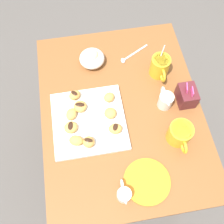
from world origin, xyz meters
name	(u,v)px	position (x,y,z in m)	size (l,w,h in m)	color
ground_plane	(118,157)	(0.00, 0.00, 0.00)	(8.00, 8.00, 0.00)	#514C47
dining_table	(120,124)	(0.00, 0.00, 0.56)	(0.89, 0.68, 0.71)	brown
pastry_plate_square	(89,121)	(0.03, -0.14, 0.72)	(0.30, 0.30, 0.02)	silver
coffee_mug_mustard_left	(160,66)	(-0.16, 0.20, 0.77)	(0.12, 0.08, 0.15)	gold
coffee_mug_mustard_right	(180,134)	(0.16, 0.20, 0.76)	(0.13, 0.09, 0.09)	gold
cream_pitcher_white	(166,100)	(0.01, 0.19, 0.75)	(0.10, 0.06, 0.07)	silver
sugar_caddy	(187,96)	(0.00, 0.28, 0.75)	(0.09, 0.07, 0.11)	#561E23
ice_cream_bowl	(92,58)	(-0.27, -0.09, 0.75)	(0.12, 0.12, 0.09)	silver
chocolate_sauce_pitcher	(124,195)	(0.35, -0.06, 0.74)	(0.09, 0.05, 0.06)	silver
saucer_orange_left	(147,181)	(0.31, 0.04, 0.72)	(0.18, 0.18, 0.01)	orange
loose_spoon_near_saucer	(131,55)	(-0.27, 0.10, 0.72)	(0.09, 0.14, 0.01)	silver
beignet_0	(80,106)	(-0.03, -0.17, 0.74)	(0.05, 0.05, 0.03)	#D19347
chocolate_drizzle_0	(80,104)	(-0.03, -0.17, 0.76)	(0.04, 0.02, 0.01)	black
beignet_1	(71,115)	(0.00, -0.21, 0.74)	(0.04, 0.05, 0.03)	#D19347
beignet_2	(110,113)	(0.02, -0.05, 0.74)	(0.05, 0.05, 0.03)	#D19347
beignet_3	(89,142)	(0.13, -0.16, 0.75)	(0.05, 0.05, 0.04)	#D19347
chocolate_drizzle_3	(88,140)	(0.13, -0.16, 0.77)	(0.03, 0.02, 0.01)	black
beignet_4	(109,97)	(-0.05, -0.04, 0.75)	(0.04, 0.05, 0.03)	#D19347
beignet_5	(115,129)	(0.09, -0.04, 0.75)	(0.04, 0.05, 0.03)	#D19347
chocolate_drizzle_5	(115,127)	(0.09, -0.04, 0.76)	(0.03, 0.02, 0.01)	black
beignet_6	(76,141)	(0.12, -0.20, 0.75)	(0.04, 0.06, 0.03)	#D19347
beignet_7	(71,127)	(0.06, -0.22, 0.74)	(0.05, 0.05, 0.03)	#D19347
chocolate_drizzle_7	(70,126)	(0.06, -0.22, 0.76)	(0.04, 0.02, 0.01)	black
beignet_8	(75,95)	(-0.09, -0.19, 0.75)	(0.04, 0.05, 0.03)	#D19347
chocolate_drizzle_8	(74,93)	(-0.09, -0.19, 0.76)	(0.03, 0.02, 0.01)	black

